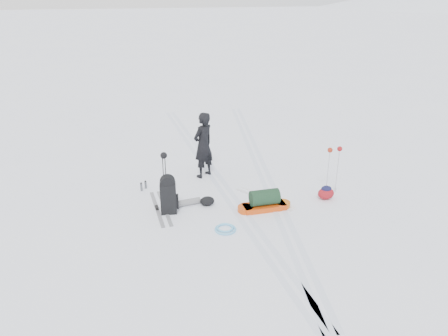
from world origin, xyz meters
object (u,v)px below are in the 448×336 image
Objects in this scene: expedition_rucksack at (171,195)px; skier at (203,145)px; pulk_sled at (264,202)px; ski_poles_black at (164,162)px.

skier is at bearing 64.99° from expedition_rucksack.
expedition_rucksack is at bearing 168.25° from pulk_sled.
ski_poles_black is at bearing 104.23° from expedition_rucksack.
ski_poles_black reaches higher than pulk_sled.
pulk_sled is at bearing 78.64° from skier.
pulk_sled is 2.73m from ski_poles_black.
skier is 1.39× the size of ski_poles_black.
skier reaches higher than ski_poles_black.
expedition_rucksack is (-1.19, -1.98, -0.51)m from skier.
expedition_rucksack is 0.76× the size of ski_poles_black.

